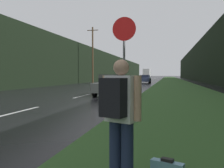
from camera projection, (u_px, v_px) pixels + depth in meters
The scene contains 14 objects.
grass_verge at pixel (174, 83), 40.13m from camera, with size 6.00×240.00×0.02m, color #2D5123.
lane_stripe_b at pixel (17, 112), 9.01m from camera, with size 0.12×3.00×0.01m, color silver.
lane_stripe_c at pixel (82, 96), 15.82m from camera, with size 0.12×3.00×0.01m, color silver.
lane_stripe_d at pixel (108, 90), 22.63m from camera, with size 0.12×3.00×0.01m, color silver.
lane_stripe_e at pixel (122, 86), 29.44m from camera, with size 0.12×3.00×0.01m, color silver.
lane_stripe_f at pixel (130, 84), 36.25m from camera, with size 0.12×3.00×0.01m, color silver.
treeline_far_side at pixel (99, 66), 53.47m from camera, with size 2.00×140.00×6.75m, color black.
treeline_near_side at pixel (204, 61), 48.32m from camera, with size 2.00×140.00×8.36m, color black.
utility_pole_far at pixel (93, 55), 37.47m from camera, with size 1.80×0.24×8.95m.
stop_sign at pixel (124, 57), 7.17m from camera, with size 0.72×0.07×3.16m.
hitchhiker_with_backpack at pixel (120, 113), 3.01m from camera, with size 0.54×0.49×1.62m.
car_passing_near at pixel (112, 85), 16.34m from camera, with size 1.87×4.07×1.44m.
car_passing_far at pixel (145, 79), 39.67m from camera, with size 1.89×4.58×1.39m.
delivery_truck at pixel (147, 74), 86.64m from camera, with size 2.52×8.32×3.50m.
Camera 1 is at (5.58, -1.46, 1.42)m, focal length 38.00 mm.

